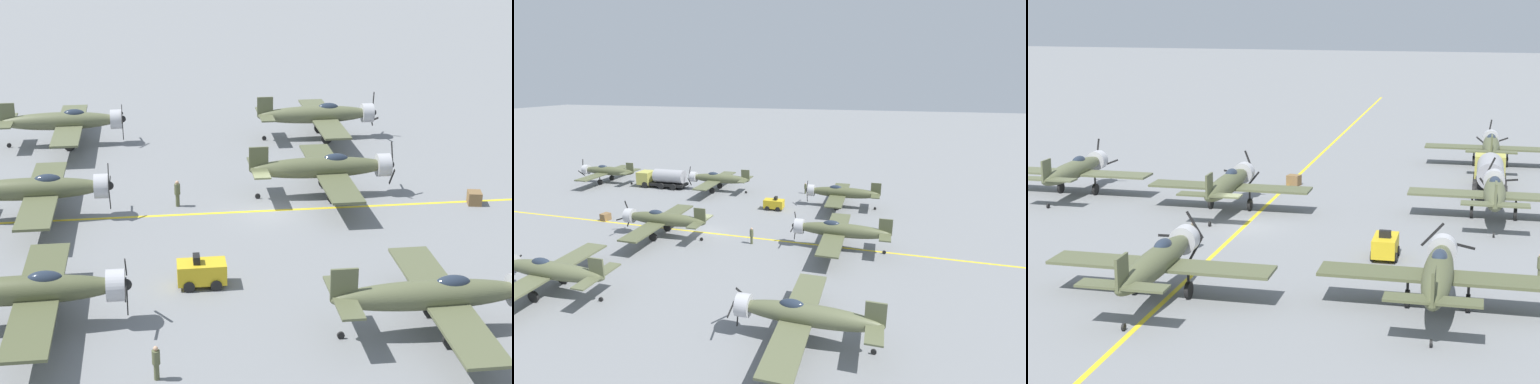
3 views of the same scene
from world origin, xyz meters
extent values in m
plane|color=slate|center=(0.00, 0.00, 0.00)|extent=(400.00, 400.00, 0.00)
cube|color=yellow|center=(0.00, 0.00, 0.00)|extent=(0.30, 160.00, 0.01)
ellipsoid|color=#5A5F40|center=(-15.58, 6.07, 2.05)|extent=(1.50, 9.50, 1.42)
ellipsoid|color=#232D3D|center=(-15.58, 7.21, 2.61)|extent=(0.80, 1.70, 0.76)
cube|color=#5A5F40|center=(-15.58, 6.83, 1.71)|extent=(12.00, 2.10, 0.16)
cube|color=#5A5F40|center=(-15.58, 1.98, 2.20)|extent=(4.40, 1.10, 0.12)
cube|color=#5A5F40|center=(-15.58, 1.98, 2.85)|extent=(0.14, 1.30, 1.60)
cube|color=black|center=(-14.76, 11.02, 1.73)|extent=(1.68, 0.06, 0.77)
cylinder|color=black|center=(-17.08, 6.83, 1.08)|extent=(0.14, 0.14, 1.26)
cylinder|color=black|center=(-17.08, 6.83, 0.45)|extent=(0.22, 0.90, 0.90)
cylinder|color=black|center=(-14.08, 6.83, 1.08)|extent=(0.14, 0.14, 1.26)
cylinder|color=black|center=(-14.08, 6.83, 0.45)|extent=(0.22, 0.90, 0.90)
cylinder|color=black|center=(-15.58, 1.92, 0.18)|extent=(0.12, 0.36, 0.36)
ellipsoid|color=#525739|center=(16.45, 25.28, 2.05)|extent=(1.50, 9.50, 1.42)
cylinder|color=#B7B7BC|center=(16.45, 29.73, 2.05)|extent=(1.58, 0.90, 1.58)
ellipsoid|color=#232D3D|center=(16.45, 26.42, 2.61)|extent=(0.80, 1.70, 0.76)
cube|color=#525739|center=(16.45, 26.04, 1.71)|extent=(12.00, 2.10, 0.16)
cube|color=#525739|center=(16.45, 21.19, 2.20)|extent=(4.40, 1.10, 0.12)
cube|color=#525739|center=(16.45, 21.19, 2.85)|extent=(0.14, 1.30, 1.60)
sphere|color=black|center=(16.45, 30.23, 2.05)|extent=(0.56, 0.56, 0.56)
cube|color=black|center=(16.31, 30.23, 2.91)|extent=(0.41, 0.06, 1.75)
cube|color=black|center=(15.76, 30.23, 1.50)|extent=(1.45, 0.06, 1.20)
cube|color=black|center=(17.26, 30.23, 1.73)|extent=(1.68, 0.06, 0.76)
cylinder|color=black|center=(14.95, 26.04, 1.08)|extent=(0.14, 0.14, 1.26)
cylinder|color=black|center=(14.95, 26.04, 0.45)|extent=(0.22, 0.90, 0.90)
cylinder|color=black|center=(17.95, 26.04, 1.08)|extent=(0.14, 0.14, 1.26)
cylinder|color=black|center=(17.95, 26.04, 0.45)|extent=(0.22, 0.90, 0.90)
cylinder|color=black|center=(16.45, 21.13, 0.18)|extent=(0.12, 0.36, 0.36)
ellipsoid|color=#4E5334|center=(13.76, -13.69, 2.05)|extent=(1.50, 9.50, 1.42)
cylinder|color=#B7B7BC|center=(13.76, -9.24, 2.05)|extent=(1.57, 0.90, 1.58)
ellipsoid|color=#232D3D|center=(13.76, -12.55, 2.61)|extent=(0.80, 1.70, 0.76)
cube|color=#4E5334|center=(13.76, -12.93, 1.71)|extent=(12.00, 2.10, 0.16)
cube|color=#4E5334|center=(13.76, -17.78, 2.20)|extent=(4.40, 1.10, 0.12)
cube|color=#4E5334|center=(13.76, -17.78, 2.85)|extent=(0.14, 1.30, 1.60)
sphere|color=black|center=(13.76, -8.74, 2.05)|extent=(0.56, 0.56, 0.56)
cube|color=black|center=(13.47, -8.74, 1.22)|extent=(0.70, 0.06, 1.70)
cube|color=black|center=(14.62, -8.74, 2.22)|extent=(1.74, 0.06, 0.47)
cube|color=black|center=(13.18, -8.74, 2.71)|extent=(1.25, 0.06, 1.41)
cylinder|color=black|center=(12.26, -12.93, 1.08)|extent=(0.14, 0.14, 1.26)
cylinder|color=black|center=(12.26, -12.93, 0.45)|extent=(0.22, 0.90, 0.90)
cylinder|color=black|center=(15.26, -12.93, 1.08)|extent=(0.14, 0.14, 1.26)
cylinder|color=black|center=(15.26, -12.93, 0.45)|extent=(0.22, 0.90, 0.90)
cylinder|color=black|center=(13.76, -17.84, 0.18)|extent=(0.12, 0.36, 0.36)
ellipsoid|color=#5A5F40|center=(-16.16, -14.51, 2.05)|extent=(1.50, 9.50, 1.42)
cylinder|color=#B7B7BC|center=(-16.16, -10.06, 2.05)|extent=(1.58, 0.90, 1.58)
ellipsoid|color=#232D3D|center=(-16.16, -13.37, 2.61)|extent=(0.80, 1.70, 0.76)
cube|color=#5A5F40|center=(-16.16, -13.75, 1.71)|extent=(12.00, 2.10, 0.16)
cube|color=#5A5F40|center=(-16.16, -18.60, 2.20)|extent=(4.40, 1.10, 0.12)
cube|color=#5A5F40|center=(-16.16, -18.60, 2.85)|extent=(0.14, 1.30, 1.60)
sphere|color=black|center=(-16.16, -9.56, 2.05)|extent=(0.56, 0.56, 0.56)
cube|color=black|center=(-16.99, -9.56, 2.32)|extent=(1.71, 0.06, 0.67)
cube|color=black|center=(-15.97, -9.56, 1.19)|extent=(0.51, 0.06, 1.74)
cube|color=black|center=(-15.51, -9.56, 2.64)|extent=(1.39, 0.06, 1.28)
cylinder|color=black|center=(-17.66, -13.75, 1.08)|extent=(0.14, 0.14, 1.26)
cylinder|color=black|center=(-17.66, -13.75, 0.45)|extent=(0.22, 0.90, 0.90)
cylinder|color=black|center=(-14.66, -13.75, 1.08)|extent=(0.14, 0.14, 1.26)
cylinder|color=black|center=(-14.66, -13.75, 0.45)|extent=(0.22, 0.90, 0.90)
cylinder|color=black|center=(-16.16, -18.66, 0.18)|extent=(0.12, 0.36, 0.36)
ellipsoid|color=#525839|center=(-2.28, 3.84, 2.05)|extent=(1.50, 9.50, 1.42)
cylinder|color=#B7B7BC|center=(-2.28, 8.29, 2.05)|extent=(1.58, 0.90, 1.58)
ellipsoid|color=#232D3D|center=(-2.28, 4.98, 2.61)|extent=(0.80, 1.70, 0.76)
cube|color=#525839|center=(-2.28, 4.60, 1.71)|extent=(12.00, 2.10, 0.16)
cube|color=#525839|center=(-2.28, -0.25, 2.20)|extent=(4.40, 1.10, 0.12)
cube|color=#525839|center=(-2.28, -0.25, 2.85)|extent=(0.14, 1.30, 1.60)
sphere|color=black|center=(-2.28, 8.79, 2.05)|extent=(0.56, 0.56, 0.56)
cube|color=black|center=(-1.73, 8.79, 1.37)|extent=(1.21, 0.06, 1.45)
cube|color=black|center=(-1.97, 8.79, 2.87)|extent=(0.76, 0.06, 1.68)
cube|color=black|center=(-3.15, 8.79, 1.91)|extent=(1.75, 0.06, 0.41)
cylinder|color=black|center=(-3.78, 4.60, 1.08)|extent=(0.14, 0.14, 1.26)
cylinder|color=black|center=(-3.78, 4.60, 0.45)|extent=(0.22, 0.90, 0.90)
cylinder|color=black|center=(-0.78, 4.60, 1.08)|extent=(0.14, 0.14, 1.26)
cylinder|color=black|center=(-0.78, 4.60, 0.45)|extent=(0.22, 0.90, 0.90)
cylinder|color=black|center=(-2.28, -0.31, 0.18)|extent=(0.12, 0.36, 0.36)
ellipsoid|color=#54593A|center=(-0.41, -15.00, 2.05)|extent=(1.50, 9.50, 1.42)
cylinder|color=#B7B7BC|center=(-0.41, -10.55, 2.05)|extent=(1.58, 0.90, 1.58)
ellipsoid|color=#232D3D|center=(-0.41, -13.86, 2.61)|extent=(0.80, 1.70, 0.76)
cube|color=#54593A|center=(-0.41, -14.24, 1.71)|extent=(12.00, 2.10, 0.16)
cube|color=#54593A|center=(-0.41, -19.09, 2.20)|extent=(4.40, 1.10, 0.12)
cube|color=#54593A|center=(-0.41, -19.09, 2.85)|extent=(0.14, 1.30, 1.60)
sphere|color=black|center=(-0.41, -10.05, 2.05)|extent=(0.56, 0.56, 0.56)
cube|color=black|center=(0.04, -10.05, 2.80)|extent=(1.02, 0.06, 1.57)
cube|color=black|center=(-1.29, -10.05, 2.07)|extent=(1.75, 0.06, 0.17)
cube|color=black|center=(0.01, -10.05, 1.28)|extent=(0.97, 0.06, 1.60)
cylinder|color=black|center=(-1.91, -14.24, 1.08)|extent=(0.14, 0.14, 1.26)
cylinder|color=black|center=(-1.91, -14.24, 0.45)|extent=(0.22, 0.90, 0.90)
cylinder|color=black|center=(1.09, -14.24, 1.08)|extent=(0.14, 0.14, 1.26)
cylinder|color=black|center=(1.09, -14.24, 0.45)|extent=(0.22, 0.90, 0.90)
cylinder|color=black|center=(-0.41, -19.15, 0.18)|extent=(0.12, 0.36, 0.36)
ellipsoid|color=#565B3D|center=(16.61, 5.41, 2.05)|extent=(1.50, 9.50, 1.42)
cylinder|color=#B7B7BC|center=(16.61, 9.86, 2.05)|extent=(1.58, 0.90, 1.58)
ellipsoid|color=#232D3D|center=(16.61, 6.55, 2.61)|extent=(0.80, 1.70, 0.76)
cube|color=#565B3D|center=(16.61, 6.17, 1.71)|extent=(12.00, 2.10, 0.16)
cube|color=#565B3D|center=(16.61, 1.32, 2.20)|extent=(4.40, 1.10, 0.12)
cube|color=#565B3D|center=(16.61, 1.32, 2.85)|extent=(0.14, 1.30, 1.60)
sphere|color=black|center=(16.61, 10.36, 2.05)|extent=(0.56, 0.56, 0.56)
cube|color=black|center=(17.48, 10.36, 1.96)|extent=(1.75, 0.06, 0.33)
cube|color=black|center=(16.25, 10.36, 2.85)|extent=(0.83, 0.06, 1.66)
cube|color=black|center=(16.09, 10.36, 1.34)|extent=(1.15, 0.06, 1.49)
cylinder|color=black|center=(15.11, 6.17, 1.08)|extent=(0.14, 0.14, 1.26)
cylinder|color=black|center=(15.11, 6.17, 0.45)|extent=(0.22, 0.90, 0.90)
cylinder|color=black|center=(18.11, 6.17, 1.08)|extent=(0.14, 0.14, 1.26)
cylinder|color=black|center=(18.11, 6.17, 0.45)|extent=(0.22, 0.90, 0.90)
cylinder|color=black|center=(16.61, 1.26, 0.18)|extent=(0.12, 0.36, 0.36)
cube|color=black|center=(16.36, 15.30, 0.62)|extent=(2.25, 8.00, 0.40)
cube|color=#B2AD4C|center=(16.36, 18.26, 1.42)|extent=(2.50, 2.08, 2.00)
cylinder|color=#9E9EA3|center=(16.36, 13.98, 1.93)|extent=(2.10, 4.96, 2.10)
cylinder|color=black|center=(15.17, 17.78, 0.50)|extent=(0.30, 1.00, 1.00)
cylinder|color=black|center=(17.55, 17.78, 0.50)|extent=(0.30, 1.00, 1.00)
cylinder|color=black|center=(15.17, 14.90, 0.50)|extent=(0.30, 1.00, 1.00)
cylinder|color=black|center=(17.55, 14.90, 0.50)|extent=(0.30, 1.00, 1.00)
cylinder|color=black|center=(15.17, 12.82, 0.50)|extent=(0.30, 1.00, 1.00)
cylinder|color=black|center=(17.55, 12.82, 0.50)|extent=(0.30, 1.00, 1.00)
cube|color=gold|center=(10.22, -4.90, 0.80)|extent=(1.40, 2.60, 1.10)
cube|color=black|center=(10.22, -5.16, 1.57)|extent=(0.70, 0.36, 0.44)
cylinder|color=black|center=(9.54, -4.18, 0.30)|extent=(0.20, 0.60, 0.60)
cylinder|color=black|center=(10.91, -4.18, 0.30)|extent=(0.20, 0.60, 0.60)
cylinder|color=black|center=(9.54, -5.61, 0.30)|extent=(0.20, 0.60, 0.60)
cylinder|color=black|center=(10.91, -5.61, 0.30)|extent=(0.20, 0.60, 0.60)
cylinder|color=#515638|center=(-1.56, -5.73, 0.43)|extent=(0.27, 0.27, 0.85)
cylinder|color=#515638|center=(-1.56, -5.73, 1.20)|extent=(0.39, 0.39, 0.71)
sphere|color=tan|center=(-1.56, -5.73, 1.67)|extent=(0.23, 0.23, 0.23)
cylinder|color=#515638|center=(19.00, -7.43, 0.39)|extent=(0.24, 0.24, 0.78)
cylinder|color=#515638|center=(19.00, -7.43, 1.11)|extent=(0.36, 0.36, 0.65)
sphere|color=tan|center=(19.00, -7.43, 1.54)|extent=(0.21, 0.21, 0.21)
cube|color=brown|center=(0.49, 13.85, 0.43)|extent=(1.20, 1.07, 0.87)
camera|label=1|loc=(51.25, -7.12, 20.67)|focal=60.00mm
camera|label=2|loc=(-38.44, -18.28, 16.56)|focal=28.00mm
camera|label=3|loc=(15.44, -54.11, 15.25)|focal=60.00mm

